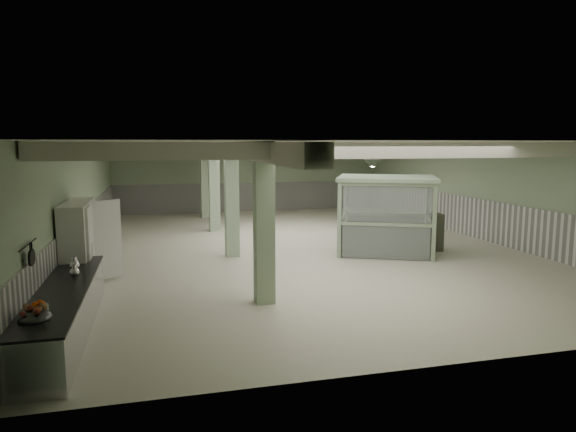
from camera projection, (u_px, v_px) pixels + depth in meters
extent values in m
plane|color=beige|center=(299.00, 246.00, 17.97)|extent=(20.00, 20.00, 0.00)
cube|color=beige|center=(300.00, 142.00, 17.47)|extent=(14.00, 20.00, 0.02)
cube|color=#99B18E|center=(249.00, 177.00, 27.31)|extent=(14.00, 0.02, 3.60)
cube|color=#99B18E|center=(470.00, 255.00, 8.12)|extent=(14.00, 0.02, 3.60)
cube|color=#99B18E|center=(84.00, 201.00, 15.99)|extent=(0.02, 20.00, 3.60)
cube|color=#99B18E|center=(477.00, 191.00, 19.44)|extent=(0.02, 20.00, 3.60)
cube|color=white|center=(86.00, 234.00, 16.14)|extent=(0.05, 19.90, 1.50)
cube|color=white|center=(475.00, 218.00, 19.58)|extent=(0.05, 19.90, 1.50)
cube|color=white|center=(249.00, 197.00, 27.43)|extent=(13.90, 0.05, 1.50)
cube|color=silver|center=(227.00, 149.00, 16.88)|extent=(0.45, 19.90, 0.40)
cube|color=silver|center=(401.00, 150.00, 10.30)|extent=(13.90, 0.35, 0.32)
cube|color=silver|center=(354.00, 149.00, 12.70)|extent=(13.90, 0.35, 0.32)
cube|color=silver|center=(323.00, 148.00, 15.09)|extent=(13.90, 0.35, 0.32)
cube|color=silver|center=(300.00, 148.00, 17.49)|extent=(13.90, 0.35, 0.32)
cube|color=silver|center=(282.00, 147.00, 19.89)|extent=(13.90, 0.35, 0.32)
cube|color=silver|center=(269.00, 147.00, 22.29)|extent=(13.90, 0.35, 0.32)
cube|color=silver|center=(258.00, 147.00, 24.69)|extent=(13.90, 0.35, 0.32)
cube|color=#A3BE99|center=(264.00, 224.00, 11.35)|extent=(0.42, 0.42, 3.60)
cube|color=#A3BE99|center=(232.00, 200.00, 16.14)|extent=(0.42, 0.42, 3.60)
cube|color=#A3BE99|center=(214.00, 187.00, 20.94)|extent=(0.42, 0.42, 3.60)
cube|color=#A3BE99|center=(205.00, 181.00, 24.77)|extent=(0.42, 0.42, 3.60)
cylinder|color=black|center=(28.00, 245.00, 8.71)|extent=(0.02, 1.20, 0.02)
cone|color=#2B3729|center=(373.00, 164.00, 12.87)|extent=(0.44, 0.44, 0.22)
cone|color=#2B3729|center=(309.00, 158.00, 18.15)|extent=(0.44, 0.44, 0.22)
cone|color=#2B3729|center=(277.00, 155.00, 22.94)|extent=(0.44, 0.44, 0.22)
cube|color=silver|center=(64.00, 312.00, 9.58)|extent=(0.90, 5.35, 0.88)
cube|color=black|center=(62.00, 288.00, 9.52)|extent=(0.94, 5.39, 0.04)
cylinder|color=#B2B2B7|center=(39.00, 309.00, 8.16)|extent=(0.35, 0.35, 0.10)
cylinder|color=black|center=(31.00, 258.00, 8.67)|extent=(0.04, 0.27, 0.27)
cylinder|color=black|center=(32.00, 257.00, 8.78)|extent=(0.04, 0.27, 0.27)
cube|color=silver|center=(79.00, 247.00, 12.44)|extent=(0.58, 2.33, 2.14)
cube|color=silver|center=(91.00, 251.00, 12.00)|extent=(0.06, 0.87, 2.04)
cube|color=silver|center=(101.00, 241.00, 13.15)|extent=(0.71, 0.61, 2.04)
cube|color=silver|center=(92.00, 251.00, 12.01)|extent=(0.02, 0.05, 0.30)
cube|color=silver|center=(97.00, 242.00, 13.04)|extent=(0.02, 0.05, 0.30)
cube|color=#8FA685|center=(339.00, 220.00, 15.96)|extent=(0.16, 0.16, 2.38)
cube|color=#8FA685|center=(345.00, 211.00, 18.28)|extent=(0.16, 0.16, 2.38)
cube|color=#8FA685|center=(434.00, 223.00, 15.44)|extent=(0.16, 0.16, 2.38)
cube|color=#8FA685|center=(428.00, 213.00, 17.76)|extent=(0.16, 0.16, 2.38)
cube|color=#8FA685|center=(387.00, 178.00, 16.69)|extent=(3.93, 3.70, 0.12)
cube|color=silver|center=(385.00, 242.00, 15.79)|extent=(2.43, 1.18, 1.05)
cube|color=silver|center=(387.00, 203.00, 15.62)|extent=(2.43, 1.18, 1.22)
cube|color=silver|center=(385.00, 230.00, 18.11)|extent=(2.43, 1.18, 1.05)
cube|color=silver|center=(386.00, 195.00, 17.94)|extent=(2.43, 1.18, 1.22)
cube|color=silver|center=(342.00, 234.00, 17.21)|extent=(0.97, 2.00, 1.05)
cube|color=silver|center=(343.00, 198.00, 17.04)|extent=(0.97, 2.00, 1.22)
cube|color=silver|center=(430.00, 237.00, 16.69)|extent=(0.97, 2.00, 1.05)
cube|color=silver|center=(431.00, 199.00, 16.52)|extent=(0.97, 2.00, 1.22)
cube|color=#4E5244|center=(435.00, 232.00, 17.22)|extent=(0.49, 0.63, 1.24)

